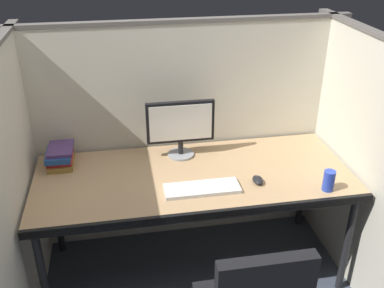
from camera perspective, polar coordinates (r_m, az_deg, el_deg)
cubicle_partition_rear at (r=3.02m, az=-1.30°, el=1.20°), size 2.21×0.06×1.57m
cubicle_partition_left at (r=2.59m, az=-21.75°, el=-5.85°), size 0.06×1.41×1.57m
cubicle_partition_right at (r=2.88m, az=20.45°, el=-2.07°), size 0.06×1.41×1.57m
desk at (r=2.68m, az=0.23°, el=-4.97°), size 1.90×0.80×0.74m
monitor_center at (r=2.77m, az=-1.51°, el=2.45°), size 0.43×0.17×0.37m
keyboard_main at (r=2.51m, az=1.30°, el=-5.79°), size 0.43×0.15×0.02m
computer_mouse at (r=2.60m, az=8.53°, el=-4.63°), size 0.06×0.10×0.04m
soda_can at (r=2.60m, az=17.32°, el=-4.56°), size 0.07×0.07×0.12m
book_stack at (r=2.85m, az=-16.72°, el=-1.55°), size 0.16×0.23×0.12m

